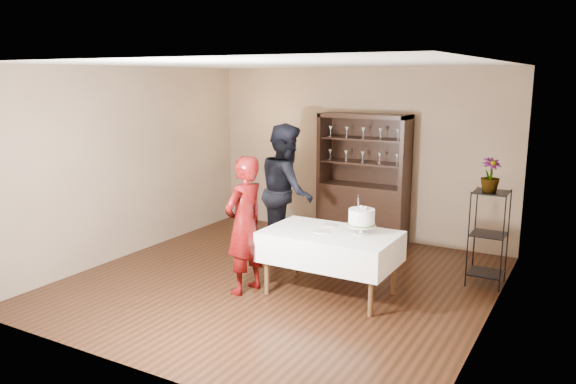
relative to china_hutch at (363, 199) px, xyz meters
name	(u,v)px	position (x,y,z in m)	size (l,w,h in m)	color
floor	(280,282)	(-0.20, -2.25, -0.66)	(5.00, 5.00, 0.00)	black
ceiling	(279,64)	(-0.20, -2.25, 2.04)	(5.00, 5.00, 0.00)	silver
back_wall	(358,153)	(-0.20, 0.25, 0.69)	(5.00, 0.02, 2.70)	brown
wall_left	(129,162)	(-2.70, -2.25, 0.69)	(0.02, 5.00, 2.70)	brown
wall_right	(494,199)	(2.30, -2.25, 0.69)	(0.02, 5.00, 2.70)	brown
china_hutch	(363,199)	(0.00, 0.00, 0.00)	(1.40, 0.48, 2.00)	black
plant_etagere	(488,234)	(2.08, -1.05, -0.01)	(0.42, 0.42, 1.20)	black
cake_table	(330,247)	(0.52, -2.31, -0.08)	(1.55, 0.96, 0.77)	white
woman	(245,225)	(-0.41, -2.73, 0.17)	(0.61, 0.40, 1.66)	#320405
man	(287,191)	(-0.65, -1.28, 0.30)	(0.93, 0.73, 1.92)	black
cake	(362,218)	(0.86, -2.20, 0.29)	(0.39, 0.39, 0.46)	silver
plate_near	(322,232)	(0.44, -2.37, 0.11)	(0.18, 0.18, 0.01)	silver
plate_far	(330,225)	(0.39, -2.05, 0.11)	(0.17, 0.17, 0.01)	silver
potted_plant	(490,175)	(2.06, -1.10, 0.73)	(0.23, 0.23, 0.41)	#456B33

